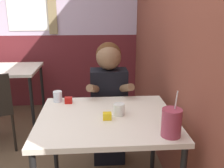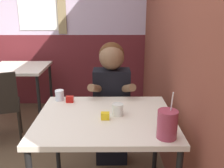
{
  "view_description": "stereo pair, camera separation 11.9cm",
  "coord_description": "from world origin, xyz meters",
  "px_view_note": "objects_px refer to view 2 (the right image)",
  "views": [
    {
      "loc": [
        0.61,
        -1.39,
        1.5
      ],
      "look_at": [
        0.74,
        0.42,
        0.94
      ],
      "focal_mm": 40.0,
      "sensor_mm": 36.0,
      "label": 1
    },
    {
      "loc": [
        0.73,
        -1.39,
        1.5
      ],
      "look_at": [
        0.74,
        0.42,
        0.94
      ],
      "focal_mm": 40.0,
      "sensor_mm": 36.0,
      "label": 2
    }
  ],
  "objects_px": {
    "background_table": "(19,73)",
    "cocktail_pitcher": "(167,124)",
    "main_table": "(105,125)",
    "person_seated": "(112,100)"
  },
  "relations": [
    {
      "from": "person_seated",
      "to": "cocktail_pitcher",
      "type": "height_order",
      "value": "person_seated"
    },
    {
      "from": "background_table",
      "to": "cocktail_pitcher",
      "type": "height_order",
      "value": "cocktail_pitcher"
    },
    {
      "from": "main_table",
      "to": "cocktail_pitcher",
      "type": "distance_m",
      "value": 0.51
    },
    {
      "from": "background_table",
      "to": "cocktail_pitcher",
      "type": "bearing_deg",
      "value": -50.47
    },
    {
      "from": "main_table",
      "to": "background_table",
      "type": "height_order",
      "value": "same"
    },
    {
      "from": "main_table",
      "to": "person_seated",
      "type": "xyz_separation_m",
      "value": [
        0.05,
        0.57,
        -0.02
      ]
    },
    {
      "from": "main_table",
      "to": "person_seated",
      "type": "bearing_deg",
      "value": 85.08
    },
    {
      "from": "background_table",
      "to": "cocktail_pitcher",
      "type": "relative_size",
      "value": 2.54
    },
    {
      "from": "main_table",
      "to": "cocktail_pitcher",
      "type": "height_order",
      "value": "cocktail_pitcher"
    },
    {
      "from": "main_table",
      "to": "cocktail_pitcher",
      "type": "xyz_separation_m",
      "value": [
        0.38,
        -0.31,
        0.16
      ]
    }
  ]
}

